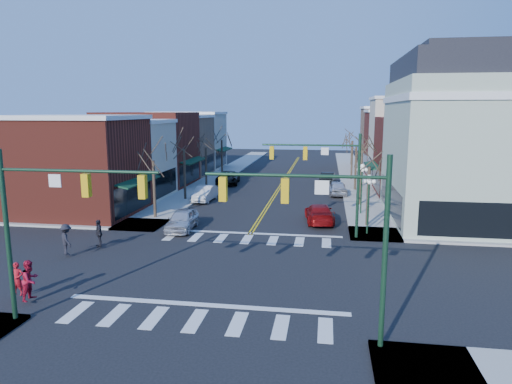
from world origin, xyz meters
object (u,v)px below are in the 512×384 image
at_px(pedestrian_red_b, 30,280).
at_px(victorian_corner, 473,137).
at_px(car_right_far, 328,178).
at_px(pedestrian_dark_b, 66,240).
at_px(car_left_far, 228,178).
at_px(pedestrian_dark_a, 99,233).
at_px(car_right_near, 319,213).
at_px(car_left_near, 182,220).
at_px(car_right_mid, 337,188).
at_px(lamppost_corner, 369,194).
at_px(lamppost_midblock, 362,180).
at_px(car_left_mid, 205,193).
at_px(pedestrian_red_a, 17,279).

bearing_deg(pedestrian_red_b, victorian_corner, -46.53).
distance_m(car_right_far, pedestrian_dark_b, 34.18).
bearing_deg(car_left_far, pedestrian_dark_a, -101.36).
bearing_deg(car_right_near, car_left_near, 14.57).
xyz_separation_m(car_right_far, pedestrian_red_b, (-13.38, -36.84, 0.36)).
bearing_deg(car_right_mid, car_right_far, -88.48).
relative_size(lamppost_corner, pedestrian_red_b, 2.32).
bearing_deg(lamppost_midblock, car_left_mid, 165.07).
xyz_separation_m(victorian_corner, car_right_far, (-11.04, 16.78, -5.94)).
relative_size(car_left_mid, car_left_far, 0.82).
bearing_deg(car_left_mid, victorian_corner, -8.58).
xyz_separation_m(car_left_far, pedestrian_dark_b, (-3.60, -28.62, 0.33)).
distance_m(car_right_far, pedestrian_red_a, 39.19).
bearing_deg(pedestrian_dark_b, pedestrian_red_b, 150.64).
distance_m(car_left_far, car_right_near, 20.84).
distance_m(car_right_near, car_right_far, 19.44).
relative_size(car_left_near, car_right_near, 0.89).
relative_size(car_right_mid, pedestrian_red_a, 2.82).
relative_size(car_left_far, car_right_mid, 1.22).
bearing_deg(car_left_far, pedestrian_red_b, -98.56).
height_order(car_right_mid, pedestrian_red_a, pedestrian_red_a).
bearing_deg(pedestrian_red_b, car_right_near, -32.09).
xyz_separation_m(pedestrian_red_a, pedestrian_dark_b, (-1.15, 6.00, 0.15)).
distance_m(car_right_near, pedestrian_dark_a, 16.49).
bearing_deg(lamppost_midblock, victorian_corner, -3.45).
bearing_deg(victorian_corner, pedestrian_dark_a, -154.95).
relative_size(car_right_near, car_right_mid, 1.13).
distance_m(lamppost_corner, car_left_mid, 18.06).
height_order(lamppost_midblock, car_left_mid, lamppost_midblock).
distance_m(car_left_mid, pedestrian_red_a, 24.22).
distance_m(car_right_mid, pedestrian_red_a, 33.03).
height_order(car_left_near, car_right_near, car_left_near).
relative_size(victorian_corner, car_left_near, 3.19).
bearing_deg(lamppost_midblock, pedestrian_dark_b, -142.03).
bearing_deg(pedestrian_dark_a, car_right_far, 118.53).
relative_size(car_right_far, pedestrian_dark_b, 2.33).
distance_m(car_left_mid, car_right_near, 13.23).
distance_m(car_left_far, pedestrian_dark_b, 28.85).
xyz_separation_m(car_right_far, pedestrian_dark_b, (-15.46, -30.48, 0.37)).
xyz_separation_m(lamppost_midblock, pedestrian_red_a, (-17.05, -20.21, -2.02)).
bearing_deg(pedestrian_dark_a, pedestrian_dark_b, -66.19).
bearing_deg(car_right_near, lamppost_corner, 128.87).
xyz_separation_m(car_left_far, pedestrian_red_a, (-2.45, -34.63, 0.18)).
bearing_deg(victorian_corner, car_right_near, -167.22).
xyz_separation_m(car_left_mid, pedestrian_red_a, (-2.45, -24.10, 0.21)).
bearing_deg(car_left_far, car_right_far, 2.81).
distance_m(lamppost_corner, car_left_far, 25.61).
bearing_deg(car_left_near, lamppost_corner, -1.19).
bearing_deg(car_right_near, pedestrian_dark_a, 27.37).
bearing_deg(car_left_mid, car_right_far, 48.50).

